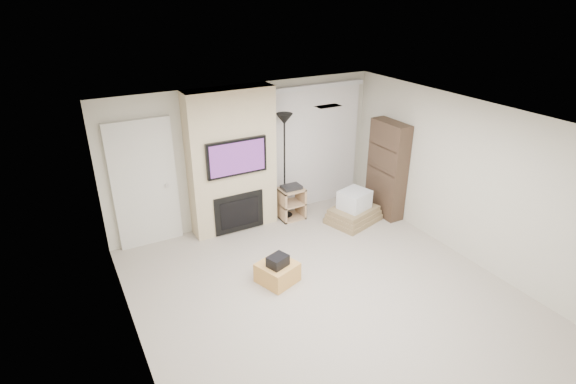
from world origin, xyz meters
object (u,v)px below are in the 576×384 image
bookshelf (387,169)px  box_stack (354,210)px  av_stand (291,201)px  ottoman (277,272)px  floor_lamp (284,137)px

bookshelf → box_stack: bearing=179.9°
av_stand → bookshelf: bookshelf is taller
av_stand → ottoman: bearing=-124.8°
floor_lamp → box_stack: floor_lamp is taller
ottoman → av_stand: (1.14, 1.64, 0.20)m
ottoman → floor_lamp: floor_lamp is taller
av_stand → floor_lamp: bearing=122.8°
floor_lamp → bookshelf: bearing=-24.7°
ottoman → bookshelf: 3.05m
floor_lamp → av_stand: floor_lamp is taller
floor_lamp → bookshelf: (1.72, -0.79, -0.66)m
ottoman → av_stand: av_stand is taller
floor_lamp → av_stand: 1.22m
box_stack → bookshelf: (0.71, -0.00, 0.67)m
av_stand → box_stack: 1.16m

